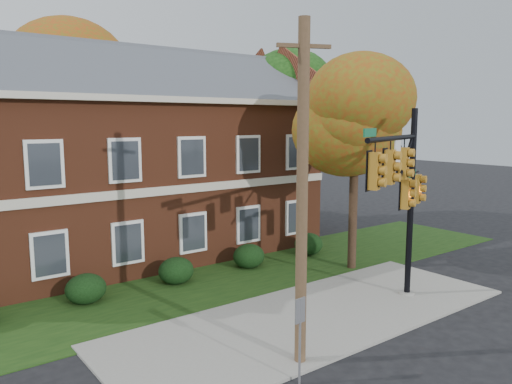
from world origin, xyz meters
TOP-DOWN VIEW (x-y plane):
  - ground at (0.00, 0.00)m, footprint 120.00×120.00m
  - sidewalk at (0.00, 1.00)m, footprint 14.00×5.00m
  - grass_strip at (0.00, 6.00)m, footprint 30.00×6.00m
  - apartment_building at (-2.00, 11.95)m, footprint 18.80×8.80m
  - hedge_left at (-5.50, 6.70)m, footprint 1.40×1.26m
  - hedge_center at (-2.00, 6.70)m, footprint 1.40×1.26m
  - hedge_right at (1.50, 6.70)m, footprint 1.40×1.26m
  - hedge_far_right at (5.00, 6.70)m, footprint 1.40×1.26m
  - tree_near_right at (5.22, 3.87)m, footprint 4.50×4.25m
  - tree_right_rear at (9.31, 12.81)m, footprint 6.30×5.95m
  - tree_far_rear at (-0.66, 19.79)m, footprint 6.84×6.46m
  - traffic_signal at (2.88, 0.00)m, footprint 5.66×2.33m
  - utility_pole at (-2.50, -0.99)m, footprint 1.28×0.63m
  - sign_post at (-3.22, -1.77)m, footprint 0.31×0.06m

SIDE VIEW (x-z plane):
  - ground at x=0.00m, z-range 0.00..0.00m
  - grass_strip at x=0.00m, z-range 0.00..0.04m
  - sidewalk at x=0.00m, z-range 0.00..0.08m
  - hedge_left at x=-5.50m, z-range 0.00..1.05m
  - hedge_center at x=-2.00m, z-range 0.00..1.05m
  - hedge_right at x=1.50m, z-range 0.00..1.05m
  - hedge_far_right at x=5.00m, z-range 0.00..1.05m
  - sign_post at x=-3.22m, z-range 0.39..2.54m
  - traffic_signal at x=2.88m, z-range 0.81..7.52m
  - utility_pole at x=-2.50m, z-range 0.06..8.79m
  - apartment_building at x=-2.00m, z-range 0.12..9.86m
  - tree_near_right at x=5.22m, z-range 2.38..10.96m
  - tree_right_rear at x=9.31m, z-range 2.81..13.43m
  - tree_far_rear at x=-0.66m, z-range 3.08..14.60m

